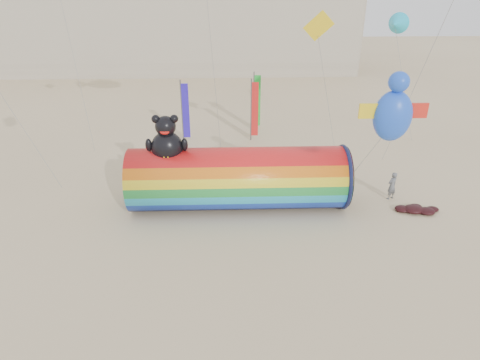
{
  "coord_description": "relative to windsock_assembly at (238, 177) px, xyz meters",
  "views": [
    {
      "loc": [
        -0.26,
        -19.82,
        12.7
      ],
      "look_at": [
        0.5,
        1.5,
        2.4
      ],
      "focal_mm": 32.0,
      "sensor_mm": 36.0,
      "label": 1
    }
  ],
  "objects": [
    {
      "name": "windsock_assembly",
      "position": [
        0.0,
        0.0,
        0.0
      ],
      "size": [
        12.71,
        3.87,
        5.86
      ],
      "color": "red",
      "rests_on": "ground"
    },
    {
      "name": "festival_banners",
      "position": [
        -0.07,
        12.21,
        0.69
      ],
      "size": [
        6.67,
        2.95,
        5.2
      ],
      "color": "#59595E",
      "rests_on": "ground"
    },
    {
      "name": "fabric_bundle",
      "position": [
        10.54,
        -1.11,
        -1.77
      ],
      "size": [
        2.62,
        1.35,
        0.41
      ],
      "color": "#3A0A0D",
      "rests_on": "ground"
    },
    {
      "name": "ground",
      "position": [
        -0.41,
        -2.86,
        -1.94
      ],
      "size": [
        160.0,
        160.0,
        0.0
      ],
      "primitive_type": "plane",
      "color": "#CCB58C",
      "rests_on": "ground"
    },
    {
      "name": "kite_handler",
      "position": [
        9.57,
        0.58,
        -1.04
      ],
      "size": [
        0.78,
        0.68,
        1.8
      ],
      "primitive_type": "imported",
      "rotation": [
        0.0,
        0.0,
        3.62
      ],
      "color": "slate",
      "rests_on": "ground"
    }
  ]
}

